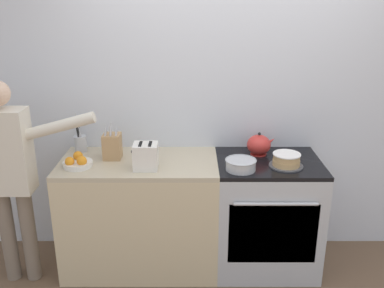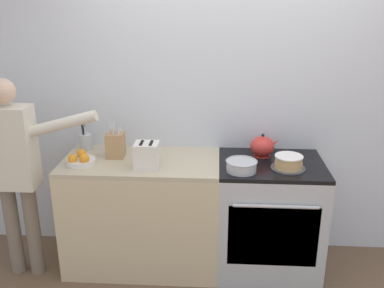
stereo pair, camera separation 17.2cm
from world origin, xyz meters
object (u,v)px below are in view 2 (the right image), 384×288
(stove_range, at_px, (268,216))
(mixing_bowl, at_px, (241,166))
(tea_kettle, at_px, (263,146))
(knife_block, at_px, (115,144))
(fruit_bowl, at_px, (80,160))
(toaster, at_px, (147,155))
(person_baker, at_px, (14,164))
(layer_cake, at_px, (288,163))
(utensil_crock, at_px, (86,140))

(stove_range, relative_size, mixing_bowl, 3.98)
(tea_kettle, xyz_separation_m, knife_block, (-1.15, -0.09, 0.02))
(tea_kettle, distance_m, fruit_bowl, 1.40)
(mixing_bowl, bearing_deg, toaster, 177.70)
(fruit_bowl, distance_m, person_baker, 0.48)
(tea_kettle, height_order, toaster, toaster)
(mixing_bowl, distance_m, toaster, 0.69)
(layer_cake, distance_m, toaster, 1.04)
(person_baker, bearing_deg, tea_kettle, 10.72)
(toaster, bearing_deg, stove_range, 8.73)
(toaster, distance_m, person_baker, 0.98)
(layer_cake, bearing_deg, fruit_bowl, -179.82)
(layer_cake, relative_size, knife_block, 0.87)
(utensil_crock, distance_m, fruit_bowl, 0.33)
(stove_range, xyz_separation_m, person_baker, (-1.91, -0.19, 0.48))
(mixing_bowl, bearing_deg, utensil_crock, 163.01)
(tea_kettle, xyz_separation_m, mixing_bowl, (-0.18, -0.32, -0.04))
(tea_kettle, distance_m, toaster, 0.92)
(stove_range, relative_size, utensil_crock, 2.77)
(mixing_bowl, relative_size, toaster, 1.18)
(toaster, xyz_separation_m, person_baker, (-0.98, -0.05, -0.07))
(knife_block, distance_m, toaster, 0.35)
(layer_cake, relative_size, toaster, 1.30)
(utensil_crock, height_order, person_baker, person_baker)
(mixing_bowl, height_order, utensil_crock, utensil_crock)
(layer_cake, xyz_separation_m, knife_block, (-1.32, 0.17, 0.05))
(utensil_crock, height_order, toaster, utensil_crock)
(person_baker, bearing_deg, stove_range, 5.96)
(knife_block, bearing_deg, person_baker, -159.84)
(layer_cake, xyz_separation_m, mixing_bowl, (-0.34, -0.07, -0.01))
(tea_kettle, height_order, mixing_bowl, tea_kettle)
(toaster, bearing_deg, utensil_crock, 147.78)
(stove_range, distance_m, layer_cake, 0.52)
(tea_kettle, relative_size, toaster, 1.19)
(mixing_bowl, bearing_deg, layer_cake, 10.98)
(layer_cake, bearing_deg, tea_kettle, 123.05)
(layer_cake, relative_size, fruit_bowl, 1.16)
(knife_block, height_order, utensil_crock, utensil_crock)
(knife_block, xyz_separation_m, person_baker, (-0.70, -0.26, -0.08))
(utensil_crock, bearing_deg, mixing_bowl, -16.99)
(stove_range, height_order, layer_cake, layer_cake)
(layer_cake, bearing_deg, knife_block, 172.74)
(person_baker, bearing_deg, knife_block, 20.34)
(utensil_crock, bearing_deg, knife_block, -27.62)
(stove_range, xyz_separation_m, knife_block, (-1.21, 0.06, 0.56))
(knife_block, bearing_deg, mixing_bowl, -13.59)
(utensil_crock, relative_size, person_baker, 0.21)
(toaster, height_order, person_baker, person_baker)
(layer_cake, distance_m, mixing_bowl, 0.35)
(knife_block, distance_m, fruit_bowl, 0.29)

